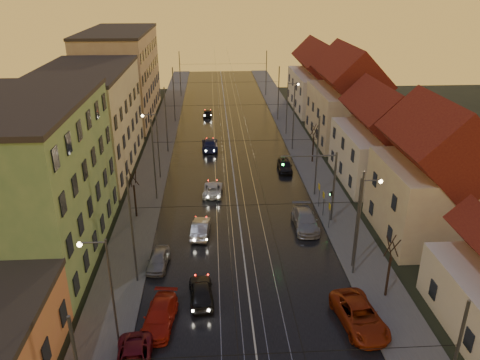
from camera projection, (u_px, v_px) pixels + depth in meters
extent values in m
cube|color=black|center=(230.00, 149.00, 65.64)|extent=(16.00, 120.00, 0.04)
cube|color=#4C4C4C|center=(159.00, 150.00, 65.06)|extent=(4.00, 120.00, 0.15)
cube|color=#4C4C4C|center=(301.00, 147.00, 66.18)|extent=(4.00, 120.00, 0.15)
cube|color=gray|center=(215.00, 149.00, 65.51)|extent=(0.06, 120.00, 0.03)
cube|color=gray|center=(225.00, 148.00, 65.59)|extent=(0.06, 120.00, 0.03)
cube|color=gray|center=(236.00, 148.00, 65.67)|extent=(0.06, 120.00, 0.03)
cube|color=gray|center=(246.00, 148.00, 65.75)|extent=(0.06, 120.00, 0.03)
cube|color=#608D5A|center=(30.00, 184.00, 38.26)|extent=(10.00, 18.00, 13.00)
cube|color=beige|center=(88.00, 121.00, 56.80)|extent=(10.00, 20.00, 12.00)
cube|color=#9E8166|center=(121.00, 76.00, 78.41)|extent=(10.00, 24.00, 14.00)
cube|color=#C3AF96|center=(429.00, 200.00, 42.30)|extent=(8.50, 10.00, 7.00)
pyramid|color=#561313|center=(439.00, 144.00, 40.17)|extent=(8.67, 10.20, 3.80)
cube|color=silver|center=(380.00, 156.00, 54.42)|extent=(9.00, 12.00, 6.00)
pyramid|color=#561313|center=(385.00, 117.00, 52.60)|extent=(9.18, 12.24, 3.20)
cube|color=#C3AF96|center=(346.00, 115.00, 67.87)|extent=(9.00, 14.00, 7.50)
pyramid|color=#561313|center=(350.00, 75.00, 65.60)|extent=(9.18, 14.28, 4.00)
cube|color=silver|center=(319.00, 91.00, 84.58)|extent=(9.00, 16.00, 6.50)
pyramid|color=#561313|center=(321.00, 63.00, 82.60)|extent=(9.18, 16.32, 3.50)
cylinder|color=#595B60|center=(132.00, 232.00, 34.97)|extent=(0.16, 0.16, 9.00)
cylinder|color=#595B60|center=(358.00, 225.00, 35.93)|extent=(0.16, 0.16, 9.00)
cylinder|color=#595B60|center=(154.00, 161.00, 48.72)|extent=(0.16, 0.16, 9.00)
cylinder|color=#595B60|center=(317.00, 157.00, 49.69)|extent=(0.16, 0.16, 9.00)
cylinder|color=#595B60|center=(166.00, 121.00, 62.48)|extent=(0.16, 0.16, 9.00)
cylinder|color=#595B60|center=(294.00, 119.00, 63.44)|extent=(0.16, 0.16, 9.00)
cylinder|color=#595B60|center=(174.00, 95.00, 76.23)|extent=(0.16, 0.16, 9.00)
cylinder|color=#595B60|center=(278.00, 94.00, 77.19)|extent=(0.16, 0.16, 9.00)
cylinder|color=#595B60|center=(180.00, 75.00, 92.73)|extent=(0.16, 0.16, 9.00)
cylinder|color=#595B60|center=(266.00, 74.00, 93.70)|extent=(0.16, 0.16, 9.00)
cylinder|color=#595B60|center=(113.00, 296.00, 28.74)|extent=(0.14, 0.14, 8.00)
cylinder|color=#595B60|center=(92.00, 243.00, 27.19)|extent=(1.60, 0.10, 0.10)
sphere|color=#FFD88C|center=(79.00, 245.00, 27.19)|extent=(0.32, 0.32, 0.32)
cylinder|color=#595B60|center=(356.00, 225.00, 37.06)|extent=(0.14, 0.14, 8.00)
cylinder|color=#595B60|center=(372.00, 180.00, 35.60)|extent=(1.60, 0.10, 0.10)
sphere|color=#FFD88C|center=(381.00, 181.00, 35.68)|extent=(0.32, 0.32, 0.32)
cylinder|color=#595B60|center=(158.00, 146.00, 54.41)|extent=(0.14, 0.14, 8.00)
cylinder|color=#595B60|center=(149.00, 115.00, 52.86)|extent=(1.60, 0.10, 0.10)
sphere|color=#FFD88C|center=(142.00, 116.00, 52.86)|extent=(0.32, 0.32, 0.32)
cylinder|color=#595B60|center=(287.00, 109.00, 70.07)|extent=(0.14, 0.14, 8.00)
cylinder|color=#595B60|center=(293.00, 84.00, 68.61)|extent=(1.60, 0.10, 0.10)
sphere|color=#FFD88C|center=(298.00, 84.00, 68.69)|extent=(0.32, 0.32, 0.32)
cylinder|color=#595B60|center=(334.00, 188.00, 44.56)|extent=(0.20, 0.20, 7.20)
cylinder|color=#595B60|center=(309.00, 156.00, 43.11)|extent=(5.20, 0.14, 0.14)
imported|color=black|center=(283.00, 163.00, 43.22)|extent=(0.15, 0.18, 0.90)
sphere|color=#19FF3F|center=(283.00, 165.00, 43.16)|extent=(0.20, 0.20, 0.20)
cylinder|color=black|center=(135.00, 202.00, 46.05)|extent=(0.18, 0.18, 3.50)
cylinder|color=black|center=(136.00, 177.00, 45.14)|extent=(0.37, 0.92, 1.61)
cylinder|color=black|center=(132.00, 177.00, 45.25)|extent=(0.91, 0.40, 1.61)
cylinder|color=black|center=(130.00, 178.00, 44.95)|extent=(0.37, 0.92, 1.61)
cylinder|color=black|center=(134.00, 179.00, 44.85)|extent=(0.84, 0.54, 1.62)
cylinder|color=black|center=(388.00, 277.00, 34.36)|extent=(0.18, 0.18, 3.50)
cylinder|color=black|center=(395.00, 247.00, 33.44)|extent=(0.37, 0.92, 1.61)
cylinder|color=black|center=(390.00, 246.00, 33.56)|extent=(0.91, 0.40, 1.61)
cylinder|color=black|center=(390.00, 248.00, 33.26)|extent=(0.37, 0.92, 1.61)
cylinder|color=black|center=(395.00, 249.00, 33.16)|extent=(0.84, 0.54, 1.62)
cylinder|color=black|center=(313.00, 150.00, 60.04)|extent=(0.18, 0.18, 3.50)
cylinder|color=black|center=(316.00, 130.00, 59.13)|extent=(0.37, 0.92, 1.61)
cylinder|color=black|center=(313.00, 130.00, 59.25)|extent=(0.91, 0.40, 1.61)
cylinder|color=black|center=(312.00, 131.00, 58.94)|extent=(0.37, 0.92, 1.61)
cylinder|color=black|center=(315.00, 131.00, 58.84)|extent=(0.84, 0.54, 1.62)
imported|color=black|center=(201.00, 292.00, 34.43)|extent=(2.04, 4.42, 1.47)
imported|color=gray|center=(201.00, 228.00, 43.26)|extent=(1.89, 4.44, 1.43)
imported|color=silver|center=(213.00, 189.00, 51.54)|extent=(2.33, 4.51, 1.22)
imported|color=#181D48|center=(210.00, 144.00, 65.18)|extent=(2.22, 5.35, 1.55)
imported|color=black|center=(208.00, 113.00, 80.84)|extent=(1.75, 3.69, 1.22)
imported|color=#AB1C11|center=(160.00, 316.00, 31.97)|extent=(2.55, 5.05, 1.41)
imported|color=gray|center=(158.00, 259.00, 38.51)|extent=(1.89, 3.95, 1.30)
imported|color=#952B0E|center=(359.00, 316.00, 31.89)|extent=(3.29, 5.90, 1.56)
imported|color=#9A9A9F|center=(305.00, 220.00, 44.57)|extent=(2.29, 5.39, 1.55)
imported|color=black|center=(285.00, 166.00, 57.76)|extent=(1.87, 4.26, 1.43)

